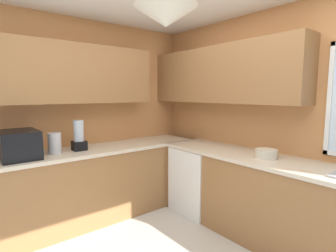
{
  "coord_description": "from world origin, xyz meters",
  "views": [
    {
      "loc": [
        1.47,
        -1.16,
        1.57
      ],
      "look_at": [
        -0.56,
        0.46,
        1.25
      ],
      "focal_mm": 28.14,
      "sensor_mm": 36.0,
      "label": 1
    }
  ],
  "objects_px": {
    "dishwasher": "(200,179)",
    "bowl": "(266,154)",
    "blender_appliance": "(79,137)",
    "kettle": "(55,143)",
    "microwave": "(19,145)"
  },
  "relations": [
    {
      "from": "dishwasher",
      "to": "bowl",
      "type": "bearing_deg",
      "value": 1.84
    },
    {
      "from": "dishwasher",
      "to": "bowl",
      "type": "xyz_separation_m",
      "value": [
        0.93,
        0.03,
        0.52
      ]
    },
    {
      "from": "bowl",
      "to": "blender_appliance",
      "type": "distance_m",
      "value": 2.12
    },
    {
      "from": "kettle",
      "to": "bowl",
      "type": "relative_size",
      "value": 1.04
    },
    {
      "from": "dishwasher",
      "to": "blender_appliance",
      "type": "xyz_separation_m",
      "value": [
        -0.66,
        -1.37,
        0.63
      ]
    },
    {
      "from": "dishwasher",
      "to": "blender_appliance",
      "type": "relative_size",
      "value": 2.37
    },
    {
      "from": "microwave",
      "to": "bowl",
      "type": "relative_size",
      "value": 2.12
    },
    {
      "from": "microwave",
      "to": "bowl",
      "type": "distance_m",
      "value": 2.58
    },
    {
      "from": "dishwasher",
      "to": "microwave",
      "type": "distance_m",
      "value": 2.19
    },
    {
      "from": "microwave",
      "to": "kettle",
      "type": "relative_size",
      "value": 2.03
    },
    {
      "from": "dishwasher",
      "to": "microwave",
      "type": "relative_size",
      "value": 1.77
    },
    {
      "from": "dishwasher",
      "to": "kettle",
      "type": "xyz_separation_m",
      "value": [
        -0.64,
        -1.65,
        0.59
      ]
    },
    {
      "from": "microwave",
      "to": "bowl",
      "type": "bearing_deg",
      "value": 51.84
    },
    {
      "from": "microwave",
      "to": "blender_appliance",
      "type": "distance_m",
      "value": 0.63
    },
    {
      "from": "kettle",
      "to": "blender_appliance",
      "type": "xyz_separation_m",
      "value": [
        -0.02,
        0.28,
        0.04
      ]
    }
  ]
}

